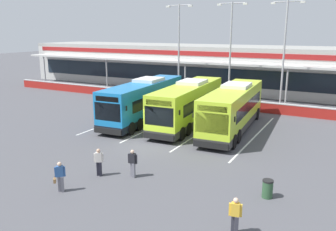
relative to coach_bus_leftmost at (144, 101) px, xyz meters
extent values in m
plane|color=#4C4C51|center=(4.09, -6.19, -1.79)|extent=(200.00, 200.00, 0.00)
cube|color=#B7B7B2|center=(4.09, 20.81, 0.96)|extent=(70.00, 10.00, 5.50)
cube|color=#19232D|center=(4.09, 15.79, 0.51)|extent=(66.00, 0.08, 2.20)
cube|color=maroon|center=(4.09, 15.78, 3.36)|extent=(68.00, 0.08, 0.60)
cube|color=beige|center=(4.09, 14.31, 2.41)|extent=(67.00, 3.00, 0.24)
cube|color=gray|center=(4.09, 20.81, 3.96)|extent=(70.00, 10.00, 0.50)
cylinder|color=#999999|center=(-26.91, 13.11, 0.31)|extent=(0.20, 0.20, 4.20)
cylinder|color=#999999|center=(-14.51, 13.11, 0.31)|extent=(0.20, 0.20, 4.20)
cylinder|color=#999999|center=(-2.11, 13.11, 0.31)|extent=(0.20, 0.20, 4.20)
cylinder|color=#999999|center=(10.29, 13.11, 0.31)|extent=(0.20, 0.20, 4.20)
cube|color=maroon|center=(4.09, 8.31, -1.29)|extent=(60.00, 0.36, 1.00)
cube|color=#B2B2B2|center=(4.09, 8.31, -0.74)|extent=(60.00, 0.40, 0.10)
cube|color=#1972B7|center=(0.00, -0.04, 0.12)|extent=(3.44, 12.16, 3.19)
cube|color=black|center=(0.00, -0.04, -1.19)|extent=(3.46, 12.18, 0.56)
cube|color=black|center=(-0.03, 0.36, 0.36)|extent=(3.29, 9.77, 0.96)
cube|color=black|center=(0.45, -5.97, 0.26)|extent=(2.31, 0.27, 1.40)
cube|color=black|center=(0.45, -5.98, 1.26)|extent=(2.05, 0.23, 0.40)
cube|color=silver|center=(-0.07, 0.96, 1.85)|extent=(2.25, 2.95, 0.28)
cube|color=black|center=(0.46, -6.08, -1.24)|extent=(2.46, 0.34, 0.44)
cube|color=black|center=(1.87, -5.51, 0.61)|extent=(0.09, 0.13, 0.36)
cube|color=black|center=(-1.03, -5.73, 0.61)|extent=(0.09, 0.13, 0.36)
cylinder|color=black|center=(0.85, 4.64, -1.27)|extent=(0.40, 1.06, 1.04)
cylinder|color=black|center=(-1.53, 4.46, -1.27)|extent=(0.40, 1.06, 1.04)
cylinder|color=black|center=(1.43, -3.14, -1.27)|extent=(0.40, 1.06, 1.04)
cylinder|color=black|center=(-0.95, -3.32, -1.27)|extent=(0.40, 1.06, 1.04)
cylinder|color=black|center=(1.54, -4.54, -1.27)|extent=(0.40, 1.06, 1.04)
cylinder|color=black|center=(-0.84, -4.72, -1.27)|extent=(0.40, 1.06, 1.04)
cube|color=#B7DB2D|center=(4.16, 0.58, 0.12)|extent=(3.44, 12.16, 3.19)
cube|color=#333333|center=(4.16, 0.58, -1.19)|extent=(3.46, 12.18, 0.56)
cube|color=black|center=(4.13, 0.98, 0.36)|extent=(3.29, 9.77, 0.96)
cube|color=black|center=(4.61, -5.35, 0.26)|extent=(2.31, 0.27, 1.40)
cube|color=black|center=(4.61, -5.36, 1.26)|extent=(2.05, 0.23, 0.40)
cube|color=silver|center=(4.09, 1.58, 1.85)|extent=(2.25, 2.95, 0.28)
cube|color=black|center=(4.61, -5.46, -1.24)|extent=(2.46, 0.34, 0.44)
cube|color=black|center=(6.03, -4.89, 0.61)|extent=(0.09, 0.13, 0.36)
cube|color=black|center=(3.13, -5.11, 0.61)|extent=(0.09, 0.13, 0.36)
cylinder|color=black|center=(5.01, 5.26, -1.27)|extent=(0.40, 1.06, 1.04)
cylinder|color=black|center=(2.62, 5.08, -1.27)|extent=(0.40, 1.06, 1.04)
cylinder|color=black|center=(5.59, -2.52, -1.27)|extent=(0.40, 1.06, 1.04)
cylinder|color=black|center=(3.21, -2.70, -1.27)|extent=(0.40, 1.06, 1.04)
cylinder|color=black|center=(5.70, -3.92, -1.27)|extent=(0.40, 1.06, 1.04)
cylinder|color=black|center=(3.31, -4.09, -1.27)|extent=(0.40, 1.06, 1.04)
cube|color=#B7DB2D|center=(8.23, 0.58, 0.12)|extent=(3.44, 12.16, 3.19)
cube|color=#333333|center=(8.23, 0.58, -1.19)|extent=(3.46, 12.18, 0.56)
cube|color=black|center=(8.20, 0.98, 0.36)|extent=(3.29, 9.77, 0.96)
cube|color=black|center=(8.68, -5.36, 0.26)|extent=(2.31, 0.27, 1.40)
cube|color=black|center=(8.68, -5.37, 1.26)|extent=(2.05, 0.23, 0.40)
cube|color=silver|center=(8.16, 1.57, 1.85)|extent=(2.25, 2.95, 0.28)
cube|color=black|center=(8.68, -5.47, -1.24)|extent=(2.46, 0.34, 0.44)
cube|color=black|center=(10.10, -4.90, 0.61)|extent=(0.09, 0.13, 0.36)
cube|color=black|center=(7.20, -5.12, 0.61)|extent=(0.09, 0.13, 0.36)
cylinder|color=black|center=(9.08, 5.25, -1.27)|extent=(0.40, 1.06, 1.04)
cylinder|color=black|center=(6.69, 5.07, -1.27)|extent=(0.40, 1.06, 1.04)
cylinder|color=black|center=(9.66, -2.52, -1.27)|extent=(0.40, 1.06, 1.04)
cylinder|color=black|center=(7.28, -2.70, -1.27)|extent=(0.40, 1.06, 1.04)
cylinder|color=black|center=(9.77, -3.92, -1.27)|extent=(0.40, 1.06, 1.04)
cylinder|color=black|center=(7.38, -4.10, -1.27)|extent=(0.40, 1.06, 1.04)
cube|color=silver|center=(-2.21, -0.19, -1.78)|extent=(0.14, 13.00, 0.01)
cube|color=silver|center=(1.99, -0.19, -1.78)|extent=(0.14, 13.00, 0.01)
cube|color=silver|center=(6.19, -0.19, -1.78)|extent=(0.14, 13.00, 0.01)
cube|color=silver|center=(10.39, -0.19, -1.78)|extent=(0.14, 13.00, 0.01)
cube|color=slate|center=(3.93, -14.59, -1.37)|extent=(0.23, 0.23, 0.84)
cube|color=slate|center=(4.13, -14.57, -1.37)|extent=(0.23, 0.23, 0.84)
cube|color=#2D5693|center=(4.03, -14.58, -0.67)|extent=(0.40, 0.39, 0.56)
cube|color=#2D5693|center=(3.87, -14.73, -0.69)|extent=(0.13, 0.13, 0.54)
cube|color=#2D5693|center=(4.19, -14.43, -0.69)|extent=(0.13, 0.13, 0.54)
sphere|color=#DBB293|center=(4.03, -14.58, -0.28)|extent=(0.22, 0.22, 0.22)
cube|color=olive|center=(3.80, -14.76, -1.16)|extent=(0.28, 0.29, 0.22)
cylinder|color=olive|center=(3.80, -14.76, -0.98)|extent=(0.02, 0.02, 0.16)
cube|color=black|center=(4.37, -12.05, -1.37)|extent=(0.22, 0.23, 0.84)
cube|color=black|center=(4.57, -12.06, -1.37)|extent=(0.22, 0.23, 0.84)
cube|color=silver|center=(4.47, -12.06, -0.67)|extent=(0.40, 0.37, 0.56)
cube|color=silver|center=(4.29, -12.18, -0.69)|extent=(0.13, 0.13, 0.54)
cube|color=silver|center=(4.66, -11.94, -0.69)|extent=(0.13, 0.13, 0.54)
sphere|color=tan|center=(4.47, -12.06, -0.28)|extent=(0.22, 0.22, 0.22)
cube|color=slate|center=(6.18, -11.25, -1.37)|extent=(0.17, 0.20, 0.84)
cube|color=slate|center=(6.36, -11.34, -1.37)|extent=(0.17, 0.20, 0.84)
cube|color=black|center=(6.27, -11.30, -0.67)|extent=(0.37, 0.27, 0.56)
cube|color=black|center=(6.05, -11.33, -0.69)|extent=(0.11, 0.11, 0.54)
cube|color=black|center=(6.49, -11.26, -0.69)|extent=(0.11, 0.11, 0.54)
sphere|color=#DBB293|center=(6.27, -11.30, -0.28)|extent=(0.22, 0.22, 0.22)
cube|color=#33333D|center=(13.03, -14.07, -1.37)|extent=(0.18, 0.21, 0.84)
cube|color=#33333D|center=(13.21, -14.15, -1.37)|extent=(0.18, 0.21, 0.84)
cube|color=gold|center=(13.12, -14.11, -0.67)|extent=(0.38, 0.29, 0.56)
cube|color=gold|center=(12.91, -14.17, -0.69)|extent=(0.11, 0.12, 0.54)
cube|color=gold|center=(13.33, -14.06, -0.69)|extent=(0.11, 0.12, 0.54)
sphere|color=#DBB293|center=(13.12, -14.11, -0.28)|extent=(0.22, 0.22, 0.22)
cylinder|color=#9E9EA3|center=(-1.60, 10.25, 3.71)|extent=(0.20, 0.20, 11.00)
cylinder|color=#9E9EA3|center=(-1.60, 10.25, 9.06)|extent=(2.80, 0.10, 0.10)
cube|color=silver|center=(-3.00, 10.25, 8.96)|extent=(0.44, 0.28, 0.20)
cube|color=silver|center=(-0.20, 10.25, 8.96)|extent=(0.44, 0.28, 0.20)
cylinder|color=#9E9EA3|center=(4.67, 10.07, 3.71)|extent=(0.20, 0.20, 11.00)
cylinder|color=#9E9EA3|center=(4.67, 10.07, 9.06)|extent=(2.80, 0.10, 0.10)
cube|color=silver|center=(3.27, 10.07, 8.96)|extent=(0.44, 0.28, 0.20)
cube|color=silver|center=(6.07, 10.07, 8.96)|extent=(0.44, 0.28, 0.20)
cylinder|color=#9E9EA3|center=(10.18, 10.53, 3.71)|extent=(0.20, 0.20, 11.00)
cylinder|color=#9E9EA3|center=(10.18, 10.53, 9.06)|extent=(2.80, 0.10, 0.10)
cube|color=silver|center=(8.78, 10.53, 8.96)|extent=(0.44, 0.28, 0.20)
cube|color=silver|center=(11.58, 10.53, 8.96)|extent=(0.44, 0.28, 0.20)
cylinder|color=#2D5133|center=(13.56, -10.23, -1.36)|extent=(0.52, 0.52, 0.85)
cylinder|color=black|center=(13.56, -10.23, -0.90)|extent=(0.54, 0.54, 0.08)
camera|label=1|loc=(16.71, -26.55, 6.32)|focal=37.20mm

